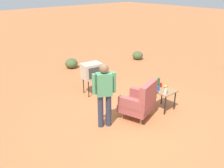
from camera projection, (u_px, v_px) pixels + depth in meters
ground_plane at (132, 120)px, 6.26m from camera, size 60.00×60.00×0.00m
armchair at (140, 101)px, 6.15m from camera, size 0.95×0.96×1.06m
side_table at (164, 93)px, 6.61m from camera, size 0.56×0.56×0.59m
tv_on_stand at (92, 71)px, 7.45m from camera, size 0.66×0.53×1.03m
person_standing at (104, 92)px, 5.64m from camera, size 0.51×0.36×1.64m
soda_can_red at (161, 85)px, 6.75m from camera, size 0.07×0.07×0.12m
bottle_wine_green at (158, 83)px, 6.61m from camera, size 0.07×0.07×0.32m
soda_can_blue at (158, 88)px, 6.54m from camera, size 0.07×0.07×0.12m
flower_vase at (165, 89)px, 6.28m from camera, size 0.15×0.10×0.27m
shrub_mid at (138, 55)px, 11.15m from camera, size 0.49×0.49×0.38m
shrub_far at (71, 63)px, 10.01m from camera, size 0.53×0.53×0.41m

